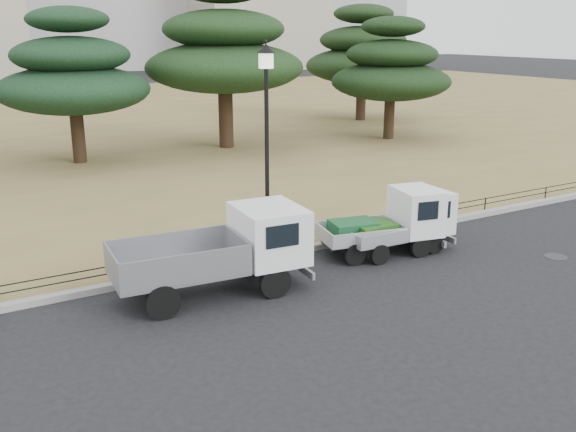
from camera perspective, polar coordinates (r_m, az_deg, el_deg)
ground at (r=15.24m, az=3.83°, el=-6.52°), size 220.00×220.00×0.00m
lawn at (r=43.32m, az=-19.70°, el=7.61°), size 120.00×56.00×0.15m
curb at (r=17.27m, az=-1.01°, el=-3.41°), size 120.00×0.25×0.16m
truck_large at (r=14.75m, az=-5.88°, el=-2.92°), size 4.54×2.09×1.92m
truck_kei_front at (r=17.61m, az=8.98°, el=-0.54°), size 3.48×2.00×1.73m
truck_kei_rear at (r=17.82m, az=10.27°, el=-0.58°), size 3.15×1.47×1.62m
street_lamp at (r=16.60m, az=-1.92°, el=9.03°), size 0.48×0.48×5.40m
pipe_fence at (r=17.28m, az=-1.26°, el=-2.14°), size 38.00×0.04×0.40m
manhole at (r=18.75m, az=22.71°, el=-3.35°), size 0.60×0.60×0.01m
pine_center_left at (r=29.89m, az=-18.61°, el=11.86°), size 6.60×6.60×6.71m
pine_center_right at (r=32.37m, az=-5.70°, el=14.45°), size 7.75×7.75×8.22m
pine_east_near at (r=35.31m, az=9.16°, el=12.76°), size 6.36×6.36×6.42m
pine_east_far at (r=42.70m, az=6.63°, el=14.11°), size 7.26×7.26×7.30m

